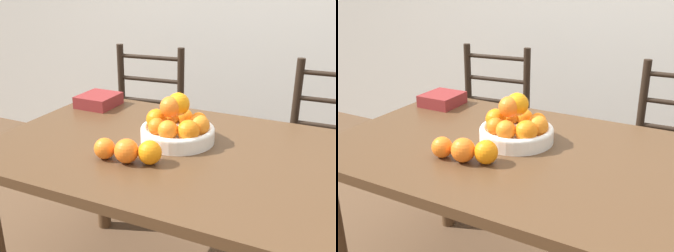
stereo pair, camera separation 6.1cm
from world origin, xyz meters
The scene contains 8 objects.
dining_table centered at (0.00, 0.00, 0.62)m, with size 1.46×0.85×0.72m.
fruit_bowl centered at (-0.09, 0.05, 0.78)m, with size 0.27×0.27×0.18m.
orange_loose_0 centered at (-0.24, -0.18, 0.76)m, with size 0.07×0.07×0.07m.
orange_loose_1 centered at (-0.16, -0.18, 0.76)m, with size 0.08×0.08×0.08m.
orange_loose_2 centered at (-0.09, -0.16, 0.76)m, with size 0.08×0.08×0.08m.
chair_left centered at (-0.60, 0.69, 0.45)m, with size 0.46×0.44×0.92m.
chair_right centered at (0.42, 0.69, 0.45)m, with size 0.43×0.41×0.92m.
book_stack centered at (-0.59, 0.28, 0.75)m, with size 0.16×0.18×0.05m.
Camera 1 is at (0.45, -1.16, 1.29)m, focal length 42.00 mm.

